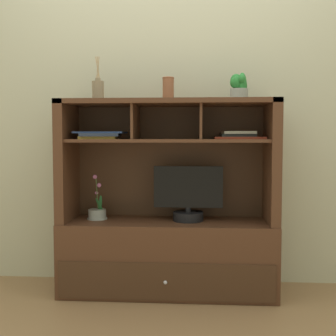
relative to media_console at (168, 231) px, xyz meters
name	(u,v)px	position (x,y,z in m)	size (l,w,h in m)	color
floor_plane	(168,293)	(0.00, -0.01, -0.41)	(6.00, 6.00, 0.02)	#926D47
back_wall	(170,78)	(0.00, 0.24, 1.00)	(6.00, 0.02, 2.80)	beige
media_console	(168,231)	(0.00, 0.00, 0.00)	(1.36, 0.46, 1.23)	#4E2E1C
tv_monitor	(188,197)	(0.13, 0.00, 0.22)	(0.44, 0.19, 0.35)	black
potted_orchid	(97,213)	(-0.47, 0.02, 0.11)	(0.13, 0.13, 0.29)	#969C94
magazine_stack_left	(100,135)	(-0.43, -0.04, 0.62)	(0.32, 0.26, 0.05)	gold
magazine_stack_centre	(238,136)	(0.45, 0.04, 0.61)	(0.32, 0.24, 0.05)	#A83C26
diffuser_bottle	(98,90)	(-0.44, -0.02, 0.90)	(0.08, 0.08, 0.28)	#867456
potted_succulent	(239,87)	(0.44, 0.00, 0.92)	(0.13, 0.13, 0.17)	gray
ceramic_vase	(168,89)	(0.00, 0.01, 0.91)	(0.08, 0.08, 0.15)	brown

